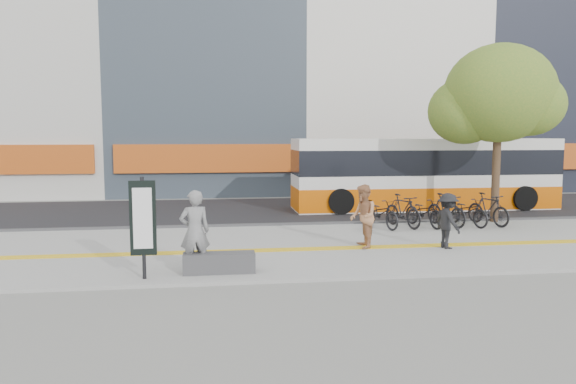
{
  "coord_description": "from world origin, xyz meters",
  "views": [
    {
      "loc": [
        -2.69,
        -13.15,
        3.16
      ],
      "look_at": [
        -0.6,
        2.0,
        1.54
      ],
      "focal_mm": 33.66,
      "sensor_mm": 36.0,
      "label": 1
    }
  ],
  "objects": [
    {
      "name": "pedestrian_dark",
      "position": [
        3.59,
        0.61,
        0.84
      ],
      "size": [
        0.72,
        1.06,
        1.51
      ],
      "primitive_type": "imported",
      "rotation": [
        0.0,
        0.0,
        1.74
      ],
      "color": "black",
      "rests_on": "sidewalk"
    },
    {
      "name": "bench",
      "position": [
        -2.6,
        -1.2,
        0.3
      ],
      "size": [
        1.6,
        0.45,
        0.45
      ],
      "primitive_type": "cube",
      "color": "#38393B",
      "rests_on": "sidewalk"
    },
    {
      "name": "street",
      "position": [
        0.0,
        9.0,
        0.03
      ],
      "size": [
        40.0,
        8.0,
        0.06
      ],
      "primitive_type": "cube",
      "color": "black",
      "rests_on": "ground"
    },
    {
      "name": "pedestrian_tan",
      "position": [
        1.32,
        0.97,
        0.95
      ],
      "size": [
        0.72,
        0.89,
        1.74
      ],
      "primitive_type": "imported",
      "rotation": [
        0.0,
        0.0,
        -1.65
      ],
      "color": "#AD764F",
      "rests_on": "sidewalk"
    },
    {
      "name": "curb",
      "position": [
        0.0,
        5.0,
        0.07
      ],
      "size": [
        40.0,
        0.25,
        0.14
      ],
      "primitive_type": "cube",
      "color": "#38393B",
      "rests_on": "ground"
    },
    {
      "name": "signboard",
      "position": [
        -4.2,
        -1.51,
        1.37
      ],
      "size": [
        0.55,
        0.1,
        2.2
      ],
      "color": "black",
      "rests_on": "sidewalk"
    },
    {
      "name": "bus",
      "position": [
        6.1,
        8.5,
        1.45
      ],
      "size": [
        11.07,
        2.62,
        2.95
      ],
      "color": "silver",
      "rests_on": "street"
    },
    {
      "name": "tactile_strip",
      "position": [
        0.0,
        1.0,
        0.09
      ],
      "size": [
        40.0,
        0.45,
        0.01
      ],
      "primitive_type": "cube",
      "color": "yellow",
      "rests_on": "sidewalk"
    },
    {
      "name": "ground",
      "position": [
        0.0,
        0.0,
        0.0
      ],
      "size": [
        120.0,
        120.0,
        0.0
      ],
      "primitive_type": "plane",
      "color": "slate",
      "rests_on": "ground"
    },
    {
      "name": "sidewalk",
      "position": [
        0.0,
        1.5,
        0.04
      ],
      "size": [
        40.0,
        7.0,
        0.08
      ],
      "primitive_type": "cube",
      "color": "slate",
      "rests_on": "ground"
    },
    {
      "name": "street_tree",
      "position": [
        7.18,
        4.82,
        4.51
      ],
      "size": [
        4.4,
        3.8,
        6.31
      ],
      "color": "#3B2A1B",
      "rests_on": "sidewalk"
    },
    {
      "name": "bicycle_row",
      "position": [
        4.65,
        4.0,
        0.6
      ],
      "size": [
        4.94,
        2.0,
        1.1
      ],
      "color": "black",
      "rests_on": "sidewalk"
    },
    {
      "name": "seated_woman",
      "position": [
        -3.13,
        -1.08,
        1.01
      ],
      "size": [
        0.75,
        0.57,
        1.86
      ],
      "primitive_type": "imported",
      "rotation": [
        0.0,
        0.0,
        3.34
      ],
      "color": "black",
      "rests_on": "sidewalk"
    }
  ]
}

